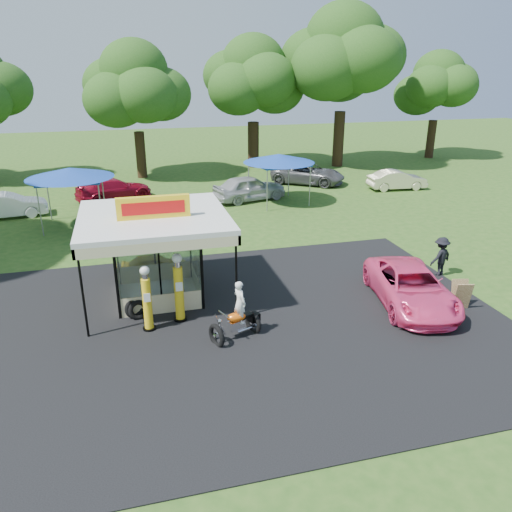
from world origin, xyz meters
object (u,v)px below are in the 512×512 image
object	(u,v)px
gas_station_kiosk	(156,254)
spectator_east_a	(441,257)
motorcycle	(238,315)
bg_car_e	(397,180)
kiosk_car	(155,265)
bg_car_d	(308,174)
gas_pump_left	(147,300)
tent_west	(70,173)
tent_east	(279,159)
a_frame_sign	(461,295)
pink_sedan	(411,287)
bg_car_c	(249,188)
bg_car_a	(7,205)
gas_pump_right	(179,289)
bg_car_b	(114,189)

from	to	relation	value
gas_station_kiosk	spectator_east_a	xyz separation A→B (m)	(11.85, -0.92, -0.92)
motorcycle	bg_car_e	xyz separation A→B (m)	(15.81, 17.55, -0.12)
kiosk_car	bg_car_d	distance (m)	19.47
gas_pump_left	tent_west	distance (m)	13.67
tent_east	motorcycle	bearing A→B (deg)	-111.55
kiosk_car	bg_car_e	world-z (taller)	bg_car_e
tent_west	tent_east	distance (m)	12.63
bg_car_e	tent_east	size ratio (longest dim) A/B	0.92
a_frame_sign	gas_pump_left	bearing A→B (deg)	-174.01
tent_west	motorcycle	bearing A→B (deg)	-66.91
gas_station_kiosk	motorcycle	xyz separation A→B (m)	(2.32, -3.78, -0.97)
kiosk_car	bg_car_e	bearing A→B (deg)	-57.48
pink_sedan	tent_west	xyz separation A→B (m)	(-12.94, 13.68, 2.24)
gas_pump_left	bg_car_c	xyz separation A→B (m)	(7.57, 16.06, -0.31)
bg_car_c	bg_car_d	bearing A→B (deg)	-71.35
gas_pump_left	tent_west	world-z (taller)	tent_west
gas_pump_left	bg_car_a	world-z (taller)	gas_pump_left
a_frame_sign	pink_sedan	size ratio (longest dim) A/B	0.21
gas_station_kiosk	tent_east	bearing A→B (deg)	54.86
motorcycle	a_frame_sign	world-z (taller)	motorcycle
motorcycle	bg_car_d	xyz separation A→B (m)	(10.19, 20.91, -0.05)
bg_car_a	bg_car_c	bearing A→B (deg)	-97.13
pink_sedan	spectator_east_a	xyz separation A→B (m)	(2.71, 2.18, 0.14)
gas_pump_right	motorcycle	size ratio (longest dim) A/B	1.23
pink_sedan	tent_west	bearing A→B (deg)	144.22
a_frame_sign	bg_car_c	world-z (taller)	bg_car_c
a_frame_sign	spectator_east_a	bearing A→B (deg)	82.59
bg_car_e	motorcycle	bearing A→B (deg)	142.13
bg_car_c	kiosk_car	bearing A→B (deg)	133.19
pink_sedan	bg_car_a	world-z (taller)	pink_sedan
tent_west	tent_east	xyz separation A→B (m)	(12.50, 1.78, -0.08)
bg_car_a	bg_car_b	bearing A→B (deg)	-74.88
gas_pump_right	pink_sedan	xyz separation A→B (m)	(8.56, -0.94, -0.50)
bg_car_b	tent_west	xyz separation A→B (m)	(-2.09, -5.29, 2.25)
gas_pump_right	tent_east	bearing A→B (deg)	60.77
spectator_east_a	tent_west	bearing A→B (deg)	-54.26
gas_pump_right	spectator_east_a	bearing A→B (deg)	6.26
a_frame_sign	bg_car_b	distance (m)	23.37
bg_car_d	motorcycle	bearing A→B (deg)	-171.15
spectator_east_a	bg_car_b	xyz separation A→B (m)	(-13.56, 16.79, -0.14)
gas_pump_right	spectator_east_a	world-z (taller)	gas_pump_right
spectator_east_a	bg_car_b	bearing A→B (deg)	-69.02
bg_car_b	bg_car_d	world-z (taller)	bg_car_d
gas_station_kiosk	bg_car_b	world-z (taller)	gas_station_kiosk
bg_car_d	gas_pump_right	bearing A→B (deg)	-176.93
motorcycle	kiosk_car	size ratio (longest dim) A/B	0.74
bg_car_a	tent_east	bearing A→B (deg)	-101.16
gas_pump_left	a_frame_sign	distance (m)	11.40
gas_station_kiosk	motorcycle	distance (m)	4.55
a_frame_sign	gas_pump_right	bearing A→B (deg)	-176.95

